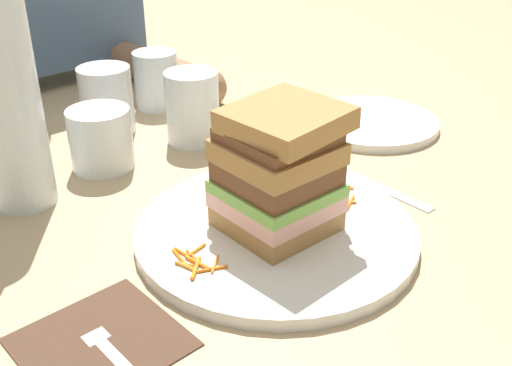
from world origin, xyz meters
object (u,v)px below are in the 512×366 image
main_plate (276,232)px  empty_tumbler_1 (156,80)px  empty_tumbler_2 (101,139)px  empty_tumbler_3 (107,100)px  knife (368,181)px  water_bottle (4,83)px  fork (114,353)px  sandwich (278,171)px  napkin_dark (101,341)px  juice_glass (192,109)px  side_plate (370,122)px

main_plate → empty_tumbler_1: (0.15, 0.40, 0.04)m
empty_tumbler_2 → empty_tumbler_3: empty_tumbler_3 is taller
main_plate → knife: bearing=2.2°
water_bottle → empty_tumbler_2: 0.16m
fork → empty_tumbler_1: empty_tumbler_1 is taller
fork → water_bottle: (0.07, 0.29, 0.14)m
sandwich → napkin_dark: bearing=-177.9°
water_bottle → empty_tumbler_3: 0.24m
fork → empty_tumbler_1: size_ratio=1.87×
water_bottle → sandwich: bearing=-59.4°
juice_glass → empty_tumbler_1: size_ratio=1.12×
empty_tumbler_2 → empty_tumbler_1: bearing=35.5°
napkin_dark → empty_tumbler_1: size_ratio=1.38×
main_plate → water_bottle: size_ratio=0.93×
fork → juice_glass: (0.32, 0.29, 0.04)m
main_plate → juice_glass: juice_glass is taller
main_plate → knife: (0.17, 0.01, -0.01)m
water_bottle → fork: bearing=-103.2°
fork → sandwich: bearing=7.8°
sandwich → water_bottle: bearing=120.6°
juice_glass → empty_tumbler_1: bearing=72.7°
sandwich → empty_tumbler_3: (0.03, 0.37, -0.03)m
juice_glass → empty_tumbler_2: bearing=173.1°
main_plate → fork: bearing=-171.9°
napkin_dark → juice_glass: bearing=39.9°
main_plate → fork: size_ratio=1.78×
napkin_dark → side_plate: size_ratio=0.61×
main_plate → empty_tumbler_3: empty_tumbler_3 is taller
empty_tumbler_2 → juice_glass: bearing=-6.9°
empty_tumbler_1 → empty_tumbler_2: (-0.18, -0.13, -0.01)m
napkin_dark → side_plate: 0.55m
water_bottle → empty_tumbler_1: 0.35m
empty_tumbler_3 → side_plate: 0.39m
knife → side_plate: bearing=35.2°
juice_glass → side_plate: (0.22, -0.14, -0.04)m
empty_tumbler_3 → side_plate: bearing=-41.5°
napkin_dark → empty_tumbler_3: empty_tumbler_3 is taller
fork → side_plate: 0.56m
napkin_dark → side_plate: bearing=12.7°
main_plate → side_plate: size_ratio=1.47×
napkin_dark → knife: (0.39, 0.02, 0.00)m
sandwich → knife: 0.19m
sandwich → empty_tumbler_1: 0.43m
knife → empty_tumbler_2: bearing=127.9°
water_bottle → side_plate: bearing=-16.9°
juice_glass → empty_tumbler_1: 0.15m
fork → main_plate: bearing=8.1°
empty_tumbler_2 → empty_tumbler_3: 0.12m
fork → knife: fork is taller
sandwich → side_plate: bearing=19.5°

